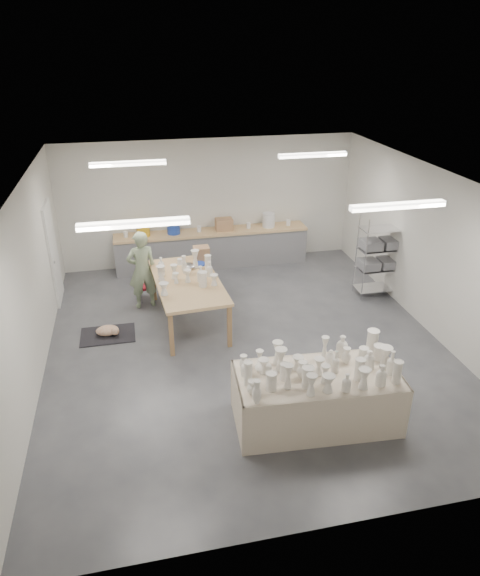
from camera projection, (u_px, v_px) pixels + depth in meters
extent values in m
plane|color=#424449|center=(246.00, 344.00, 9.36)|extent=(8.00, 8.00, 0.00)
cube|color=white|center=(247.00, 182.00, 8.05)|extent=(7.00, 8.00, 0.02)
cube|color=silver|center=(209.00, 203.00, 12.21)|extent=(7.00, 0.02, 3.00)
cube|color=silver|center=(335.00, 425.00, 5.19)|extent=(7.00, 0.02, 3.00)
cube|color=silver|center=(29.00, 288.00, 8.03)|extent=(0.02, 8.00, 3.00)
cube|color=silver|center=(433.00, 252.00, 9.37)|extent=(0.02, 8.00, 3.00)
cube|color=white|center=(53.00, 253.00, 10.52)|extent=(0.05, 0.90, 2.10)
cube|color=white|center=(134.00, 224.00, 6.41)|extent=(1.40, 0.12, 0.08)
cube|color=white|center=(398.00, 206.00, 7.10)|extent=(1.40, 0.12, 0.08)
cube|color=white|center=(128.00, 163.00, 9.48)|extent=(1.40, 0.12, 0.08)
cube|color=white|center=(313.00, 155.00, 10.17)|extent=(1.40, 0.12, 0.08)
cube|color=tan|center=(212.00, 232.00, 12.21)|extent=(4.60, 0.60, 0.06)
cube|color=slate|center=(212.00, 250.00, 12.41)|extent=(4.60, 0.55, 0.84)
cylinder|color=gold|center=(143.00, 229.00, 11.81)|extent=(0.30, 0.30, 0.34)
cylinder|color=#1E3CA6|center=(173.00, 227.00, 11.95)|extent=(0.30, 0.30, 0.34)
cylinder|color=white|center=(269.00, 220.00, 12.39)|extent=(0.30, 0.30, 0.34)
cube|color=#9C6B4B|center=(224.00, 224.00, 12.19)|extent=(0.40, 0.30, 0.28)
cylinder|color=white|center=(126.00, 234.00, 11.78)|extent=(0.10, 0.10, 0.14)
cylinder|color=white|center=(199.00, 229.00, 12.11)|extent=(0.10, 0.10, 0.14)
cylinder|color=white|center=(249.00, 225.00, 12.34)|extent=(0.10, 0.10, 0.14)
cylinder|color=white|center=(288.00, 222.00, 12.53)|extent=(0.10, 0.10, 0.14)
cylinder|color=silver|center=(365.00, 261.00, 10.53)|extent=(0.02, 0.02, 1.80)
cylinder|color=silver|center=(403.00, 258.00, 10.70)|extent=(0.02, 0.02, 1.80)
cylinder|color=silver|center=(356.00, 253.00, 10.92)|extent=(0.02, 0.02, 1.80)
cylinder|color=silver|center=(393.00, 250.00, 11.08)|extent=(0.02, 0.02, 1.80)
cube|color=silver|center=(375.00, 288.00, 11.14)|extent=(0.88, 0.48, 0.02)
cube|color=silver|center=(378.00, 269.00, 10.94)|extent=(0.88, 0.48, 0.02)
cube|color=silver|center=(380.00, 249.00, 10.74)|extent=(0.88, 0.48, 0.02)
cube|color=silver|center=(383.00, 229.00, 10.54)|extent=(0.88, 0.48, 0.02)
cube|color=slate|center=(369.00, 264.00, 10.84)|extent=(0.38, 0.42, 0.18)
cube|color=slate|center=(388.00, 263.00, 10.93)|extent=(0.38, 0.42, 0.18)
cube|color=slate|center=(371.00, 244.00, 10.65)|extent=(0.38, 0.42, 0.18)
cube|color=slate|center=(390.00, 243.00, 10.73)|extent=(0.38, 0.42, 0.18)
cube|color=olive|center=(316.00, 401.00, 7.33)|extent=(2.11, 1.07, 0.71)
cube|color=beige|center=(318.00, 376.00, 7.14)|extent=(2.38, 1.24, 0.03)
cube|color=beige|center=(330.00, 423.00, 6.84)|extent=(2.31, 0.18, 0.81)
cube|color=beige|center=(304.00, 377.00, 7.77)|extent=(2.31, 0.18, 0.81)
cube|color=tan|center=(187.00, 282.00, 9.76)|extent=(1.35, 2.45, 0.06)
cube|color=olive|center=(166.00, 334.00, 8.87)|extent=(0.08, 0.08, 0.83)
cube|color=olive|center=(226.00, 328.00, 9.07)|extent=(0.08, 0.08, 0.83)
cube|color=olive|center=(157.00, 281.00, 10.83)|extent=(0.08, 0.08, 0.83)
cube|color=olive|center=(206.00, 276.00, 11.03)|extent=(0.08, 0.08, 0.83)
ellipsoid|color=silver|center=(189.00, 266.00, 10.22)|extent=(0.26, 0.26, 0.12)
cylinder|color=#1E3CA6|center=(199.00, 264.00, 10.40)|extent=(0.26, 0.26, 0.03)
cylinder|color=white|center=(180.00, 262.00, 10.39)|extent=(0.11, 0.11, 0.12)
cube|color=#9C6B4B|center=(201.00, 253.00, 10.59)|extent=(0.32, 0.26, 0.28)
cube|color=black|center=(108.00, 335.00, 9.63)|extent=(1.00, 0.70, 0.02)
ellipsoid|color=white|center=(107.00, 330.00, 9.59)|extent=(0.50, 0.43, 0.18)
sphere|color=white|center=(115.00, 331.00, 9.53)|extent=(0.15, 0.15, 0.15)
imported|color=#97AB84|center=(142.00, 270.00, 10.34)|extent=(0.66, 0.49, 1.64)
cylinder|color=#AE1829|center=(143.00, 287.00, 10.80)|extent=(0.40, 0.40, 0.04)
cylinder|color=silver|center=(151.00, 292.00, 10.92)|extent=(0.02, 0.02, 0.30)
cylinder|color=silver|center=(140.00, 291.00, 10.96)|extent=(0.02, 0.02, 0.30)
cylinder|color=silver|center=(142.00, 297.00, 10.75)|extent=(0.02, 0.02, 0.30)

